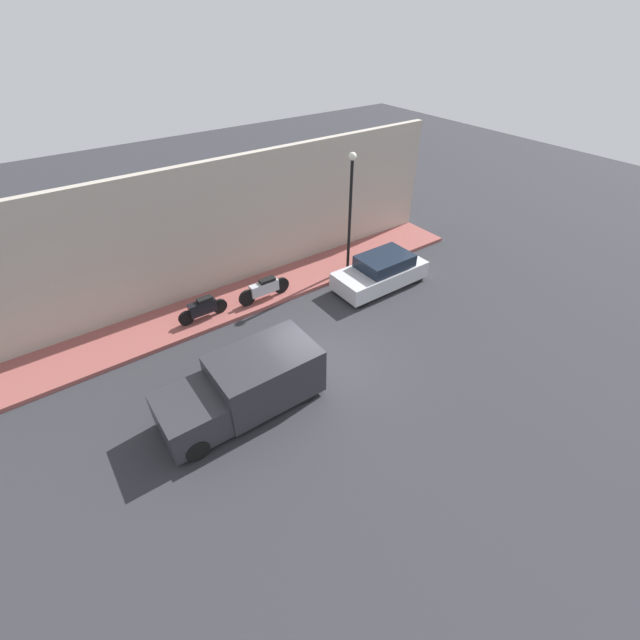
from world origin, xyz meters
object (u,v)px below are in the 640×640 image
object	(u,v)px
delivery_van	(243,386)
streetlamp	(350,202)
parked_car	(381,272)
scooter_silver	(265,288)
motorcycle_black	(203,308)

from	to	relation	value
delivery_van	streetlamp	bearing A→B (deg)	-59.31
parked_car	scooter_silver	size ratio (longest dim) A/B	1.79
motorcycle_black	streetlamp	bearing A→B (deg)	-92.63
parked_car	delivery_van	world-z (taller)	delivery_van
delivery_van	motorcycle_black	xyz separation A→B (m)	(4.50, -0.69, -0.25)
delivery_van	scooter_silver	bearing A→B (deg)	-35.84
scooter_silver	streetlamp	size ratio (longest dim) A/B	0.44
parked_car	motorcycle_black	size ratio (longest dim) A/B	2.10
motorcycle_black	streetlamp	world-z (taller)	streetlamp
delivery_van	parked_car	bearing A→B (deg)	-70.79
streetlamp	parked_car	bearing A→B (deg)	-164.81
delivery_van	scooter_silver	world-z (taller)	delivery_van
parked_car	delivery_van	bearing A→B (deg)	109.21
delivery_van	motorcycle_black	distance (m)	4.56
motorcycle_black	streetlamp	distance (m)	6.89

